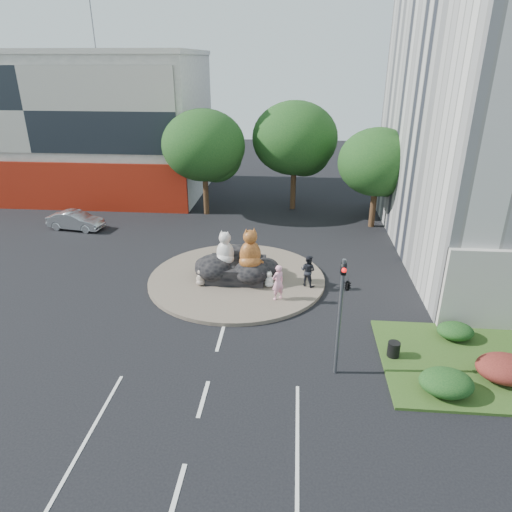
{
  "coord_description": "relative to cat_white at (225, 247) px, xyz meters",
  "views": [
    {
      "loc": [
        3.12,
        -13.26,
        11.63
      ],
      "look_at": [
        1.2,
        8.95,
        2.0
      ],
      "focal_mm": 32.0,
      "sensor_mm": 36.0,
      "label": 1
    }
  ],
  "objects": [
    {
      "name": "ground",
      "position": [
        0.61,
        -9.88,
        -2.07
      ],
      "size": [
        120.0,
        120.0,
        0.0
      ],
      "primitive_type": "plane",
      "color": "black",
      "rests_on": "ground"
    },
    {
      "name": "roundabout_island",
      "position": [
        0.61,
        0.12,
        -1.97
      ],
      "size": [
        10.0,
        10.0,
        0.2
      ],
      "primitive_type": "cylinder",
      "color": "brown",
      "rests_on": "ground"
    },
    {
      "name": "rock_plinth",
      "position": [
        0.61,
        0.12,
        -1.42
      ],
      "size": [
        3.2,
        2.6,
        0.9
      ],
      "primitive_type": null,
      "color": "black",
      "rests_on": "roundabout_island"
    },
    {
      "name": "shophouse_block",
      "position": [
        -17.4,
        18.03,
        4.11
      ],
      "size": [
        25.2,
        12.3,
        17.4
      ],
      "color": "silver",
      "rests_on": "ground"
    },
    {
      "name": "grass_verge",
      "position": [
        12.61,
        -6.88,
        -2.01
      ],
      "size": [
        10.0,
        6.0,
        0.12
      ],
      "primitive_type": "cube",
      "color": "#274818",
      "rests_on": "ground"
    },
    {
      "name": "tree_left",
      "position": [
        -3.33,
        12.18,
        3.18
      ],
      "size": [
        6.46,
        6.46,
        8.27
      ],
      "color": "#382314",
      "rests_on": "ground"
    },
    {
      "name": "tree_mid",
      "position": [
        3.67,
        14.18,
        3.48
      ],
      "size": [
        6.84,
        6.84,
        8.76
      ],
      "color": "#382314",
      "rests_on": "ground"
    },
    {
      "name": "tree_right",
      "position": [
        9.67,
        10.18,
        2.56
      ],
      "size": [
        5.7,
        5.7,
        7.3
      ],
      "color": "#382314",
      "rests_on": "ground"
    },
    {
      "name": "hedge_near_green",
      "position": [
        9.61,
        -8.88,
        -1.5
      ],
      "size": [
        2.0,
        1.6,
        0.9
      ],
      "primitive_type": "ellipsoid",
      "color": "#103313",
      "rests_on": "grass_verge"
    },
    {
      "name": "hedge_red",
      "position": [
        12.11,
        -7.88,
        -1.46
      ],
      "size": [
        2.2,
        1.76,
        0.99
      ],
      "primitive_type": "ellipsoid",
      "color": "#501915",
      "rests_on": "grass_verge"
    },
    {
      "name": "hedge_back_green",
      "position": [
        11.11,
        -5.08,
        -1.59
      ],
      "size": [
        1.6,
        1.28,
        0.72
      ],
      "primitive_type": "ellipsoid",
      "color": "#103313",
      "rests_on": "grass_verge"
    },
    {
      "name": "traffic_light",
      "position": [
        5.7,
        -7.88,
        1.55
      ],
      "size": [
        0.44,
        1.24,
        5.0
      ],
      "color": "#595B60",
      "rests_on": "ground"
    },
    {
      "name": "street_lamp",
      "position": [
        13.42,
        -1.88,
        2.48
      ],
      "size": [
        2.34,
        0.22,
        8.06
      ],
      "color": "#595B60",
      "rests_on": "ground"
    },
    {
      "name": "cat_white",
      "position": [
        0.0,
        0.0,
        0.0
      ],
      "size": [
        1.46,
        1.38,
        1.95
      ],
      "primitive_type": null,
      "rotation": [
        0.0,
        0.0,
        -0.38
      ],
      "color": "beige",
      "rests_on": "rock_plinth"
    },
    {
      "name": "cat_tabby",
      "position": [
        1.44,
        -0.37,
        0.16
      ],
      "size": [
        1.72,
        1.63,
        2.26
      ],
      "primitive_type": null,
      "rotation": [
        0.0,
        0.0,
        0.42
      ],
      "color": "#C85D29",
      "rests_on": "rock_plinth"
    },
    {
      "name": "kitten_calico",
      "position": [
        -1.24,
        -0.97,
        -1.38
      ],
      "size": [
        0.63,
        0.56,
        0.98
      ],
      "primitive_type": null,
      "rotation": [
        0.0,
        0.0,
        -0.09
      ],
      "color": "beige",
      "rests_on": "roundabout_island"
    },
    {
      "name": "kitten_white",
      "position": [
        2.52,
        -0.87,
        -1.41
      ],
      "size": [
        0.73,
        0.72,
        0.92
      ],
      "primitive_type": null,
      "rotation": [
        0.0,
        0.0,
        0.67
      ],
      "color": "beige",
      "rests_on": "roundabout_island"
    },
    {
      "name": "pedestrian_pink",
      "position": [
        3.04,
        -2.27,
        -0.92
      ],
      "size": [
        0.83,
        0.78,
        1.91
      ],
      "primitive_type": "imported",
      "rotation": [
        0.0,
        0.0,
        3.78
      ],
      "color": "pink",
      "rests_on": "roundabout_island"
    },
    {
      "name": "pedestrian_dark",
      "position": [
        4.61,
        -0.6,
        -0.98
      ],
      "size": [
        1.08,
        1.0,
        1.78
      ],
      "primitive_type": "imported",
      "rotation": [
        0.0,
        0.0,
        2.65
      ],
      "color": "black",
      "rests_on": "roundabout_island"
    },
    {
      "name": "parked_car",
      "position": [
        -12.34,
        7.59,
        -1.39
      ],
      "size": [
        4.29,
        2.04,
        1.36
      ],
      "primitive_type": "imported",
      "rotation": [
        0.0,
        0.0,
        1.42
      ],
      "color": "#9FA2A6",
      "rests_on": "ground"
    },
    {
      "name": "litter_bin",
      "position": [
        8.11,
        -6.69,
        -1.63
      ],
      "size": [
        0.59,
        0.59,
        0.65
      ],
      "primitive_type": "cylinder",
      "rotation": [
        0.0,
        0.0,
        -0.15
      ],
      "color": "black",
      "rests_on": "grass_verge"
    }
  ]
}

